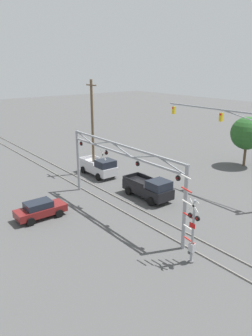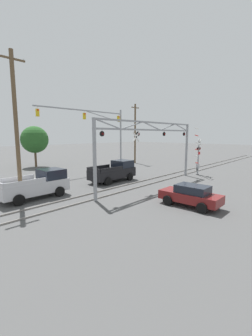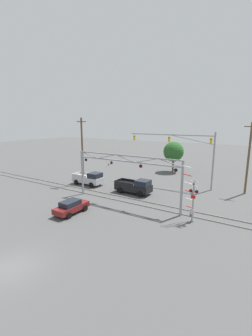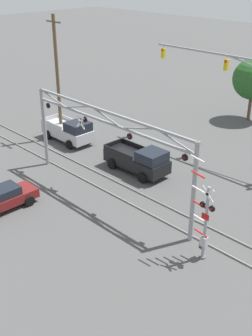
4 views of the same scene
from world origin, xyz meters
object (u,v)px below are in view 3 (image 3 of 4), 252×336
object	(u,v)px
background_tree_beyond_span	(173,152)
crossing_signal_mast	(192,201)
pickup_truck_lead	(135,186)
utility_pole_right	(248,158)
traffic_signal_span	(191,148)
crossing_gantry	(125,170)
pickup_truck_following	(89,179)
utility_pole_left	(82,151)
sedan_waiting	(71,207)

from	to	relation	value
background_tree_beyond_span	crossing_signal_mast	bearing A→B (deg)	-65.04
pickup_truck_lead	utility_pole_right	world-z (taller)	utility_pole_right
traffic_signal_span	utility_pole_right	size ratio (longest dim) A/B	1.39
utility_pole_right	traffic_signal_span	bearing A→B (deg)	-174.22
background_tree_beyond_span	crossing_gantry	bearing A→B (deg)	-85.86
pickup_truck_lead	utility_pole_right	distance (m)	15.77
traffic_signal_span	pickup_truck_following	bearing A→B (deg)	-152.02
crossing_signal_mast	utility_pole_left	xyz separation A→B (m)	(-18.77, 4.86, 3.23)
crossing_signal_mast	sedan_waiting	bearing A→B (deg)	-157.40
crossing_gantry	background_tree_beyond_span	xyz separation A→B (m)	(-1.45, 20.09, -0.09)
crossing_signal_mast	traffic_signal_span	xyz separation A→B (m)	(-3.88, 12.08, 3.78)
sedan_waiting	utility_pole_left	distance (m)	12.89
crossing_signal_mast	pickup_truck_following	bearing A→B (deg)	164.64
pickup_truck_following	sedan_waiting	xyz separation A→B (m)	(5.91, -9.67, -0.25)
traffic_signal_span	crossing_gantry	bearing A→B (deg)	-111.34
traffic_signal_span	background_tree_beyond_span	distance (m)	10.76
pickup_truck_lead	pickup_truck_following	xyz separation A→B (m)	(-8.32, -0.00, -0.00)
crossing_gantry	pickup_truck_following	world-z (taller)	crossing_gantry
crossing_gantry	crossing_signal_mast	bearing A→B (deg)	-5.69
utility_pole_right	background_tree_beyond_span	size ratio (longest dim) A/B	1.62
traffic_signal_span	sedan_waiting	world-z (taller)	traffic_signal_span
pickup_truck_following	utility_pole_right	bearing A→B (deg)	20.68
pickup_truck_following	traffic_signal_span	bearing A→B (deg)	27.98
utility_pole_left	pickup_truck_lead	bearing A→B (deg)	-0.21
utility_pole_left	utility_pole_right	bearing A→B (deg)	19.56
crossing_signal_mast	utility_pole_right	size ratio (longest dim) A/B	0.57
traffic_signal_span	background_tree_beyond_span	bearing A→B (deg)	123.51
traffic_signal_span	background_tree_beyond_span	xyz separation A→B (m)	(-5.85, 8.84, -1.86)
sedan_waiting	crossing_gantry	bearing A→B (deg)	59.36
traffic_signal_span	pickup_truck_lead	bearing A→B (deg)	-126.38
background_tree_beyond_span	utility_pole_right	bearing A→B (deg)	-30.91
sedan_waiting	background_tree_beyond_span	distance (m)	26.04
crossing_signal_mast	pickup_truck_following	world-z (taller)	crossing_signal_mast
crossing_signal_mast	sedan_waiting	size ratio (longest dim) A/B	1.38
sedan_waiting	utility_pole_left	bearing A→B (deg)	126.31
traffic_signal_span	pickup_truck_lead	size ratio (longest dim) A/B	2.66
crossing_gantry	traffic_signal_span	world-z (taller)	traffic_signal_span
utility_pole_right	background_tree_beyond_span	world-z (taller)	utility_pole_right
traffic_signal_span	utility_pole_left	bearing A→B (deg)	-154.11
crossing_gantry	pickup_truck_following	distance (m)	10.57
sedan_waiting	crossing_signal_mast	bearing A→B (deg)	22.60
utility_pole_left	background_tree_beyond_span	size ratio (longest dim) A/B	1.73
sedan_waiting	utility_pole_right	size ratio (longest dim) A/B	0.41
crossing_gantry	traffic_signal_span	bearing A→B (deg)	68.66
utility_pole_right	sedan_waiting	bearing A→B (deg)	-130.98
crossing_gantry	utility_pole_left	bearing A→B (deg)	158.97
traffic_signal_span	pickup_truck_lead	distance (m)	10.26
crossing_gantry	background_tree_beyond_span	world-z (taller)	background_tree_beyond_span
traffic_signal_span	utility_pole_right	xyz separation A→B (m)	(7.62, 0.77, -0.87)
crossing_gantry	crossing_signal_mast	world-z (taller)	crossing_gantry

